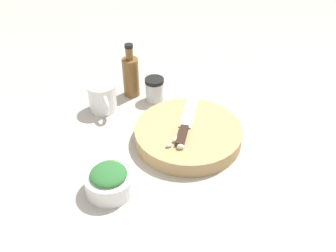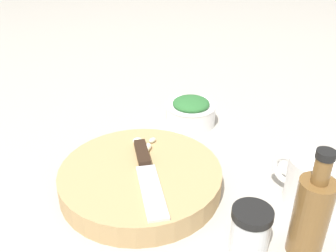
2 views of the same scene
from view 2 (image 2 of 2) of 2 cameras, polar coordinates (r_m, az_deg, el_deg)
ground_plane at (r=0.77m, az=0.63°, el=-5.12°), size 5.00×5.00×0.00m
cutting_board at (r=0.69m, az=-4.05°, el=-8.04°), size 0.29×0.29×0.04m
chef_knife at (r=0.66m, az=-3.27°, el=-6.89°), size 0.17×0.18×0.01m
garlic_cloves at (r=0.73m, az=-3.54°, el=-2.81°), size 0.05×0.05×0.01m
herb_bowl at (r=0.89m, az=3.50°, el=2.23°), size 0.12×0.12×0.07m
spice_jar at (r=0.58m, az=12.41°, el=-15.30°), size 0.06×0.06×0.08m
coffee_mug at (r=0.69m, az=20.76°, el=-7.83°), size 0.12×0.08×0.09m
oil_bottle at (r=0.58m, az=20.99°, el=-12.47°), size 0.05×0.05×0.18m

